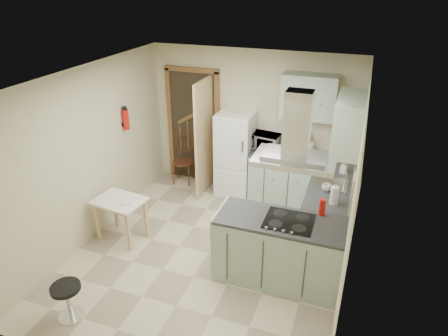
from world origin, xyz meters
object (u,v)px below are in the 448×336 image
at_px(fridge, 235,154).
at_px(stool, 68,301).
at_px(drop_leaf_table, 122,219).
at_px(peninsula, 279,250).
at_px(microwave, 265,142).
at_px(bentwood_chair, 183,162).
at_px(extractor_hood, 294,160).

xyz_separation_m(fridge, stool, (-0.88, -3.41, -0.52)).
bearing_deg(drop_leaf_table, peninsula, 4.89).
xyz_separation_m(drop_leaf_table, microwave, (1.65, 1.94, 0.71)).
bearing_deg(bentwood_chair, stool, -95.17).
relative_size(peninsula, microwave, 3.18).
relative_size(fridge, microwave, 3.08).
distance_m(bentwood_chair, microwave, 1.66).
bearing_deg(drop_leaf_table, extractor_hood, 4.99).
relative_size(extractor_hood, bentwood_chair, 1.08).
bearing_deg(fridge, bentwood_chair, 177.64).
bearing_deg(peninsula, fridge, 121.74).
relative_size(extractor_hood, microwave, 1.85).
relative_size(drop_leaf_table, bentwood_chair, 0.84).
distance_m(fridge, drop_leaf_table, 2.24).
relative_size(extractor_hood, drop_leaf_table, 1.29).
xyz_separation_m(peninsula, microwave, (-0.72, 2.03, 0.58)).
height_order(fridge, microwave, fridge).
xyz_separation_m(drop_leaf_table, stool, (0.26, -1.53, -0.10)).
bearing_deg(peninsula, stool, -145.71).
bearing_deg(bentwood_chair, drop_leaf_table, -100.89).
xyz_separation_m(extractor_hood, drop_leaf_table, (-2.47, 0.10, -1.39)).
height_order(bentwood_chair, microwave, microwave).
xyz_separation_m(peninsula, bentwood_chair, (-2.26, 2.02, -0.03)).
height_order(peninsula, microwave, microwave).
distance_m(fridge, peninsula, 2.35).
relative_size(extractor_hood, stool, 2.00).
distance_m(drop_leaf_table, stool, 1.56).
xyz_separation_m(peninsula, stool, (-2.10, -1.43, -0.22)).
xyz_separation_m(fridge, bentwood_chair, (-1.04, 0.04, -0.33)).
height_order(bentwood_chair, stool, bentwood_chair).
xyz_separation_m(peninsula, drop_leaf_table, (-2.37, 0.10, -0.12)).
relative_size(fridge, extractor_hood, 1.67).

